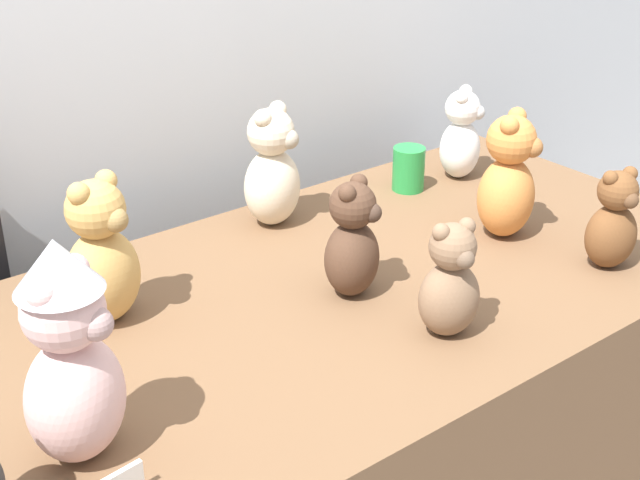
{
  "coord_description": "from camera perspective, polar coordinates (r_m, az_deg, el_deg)",
  "views": [
    {
      "loc": [
        -0.95,
        -0.96,
        1.6
      ],
      "look_at": [
        0.0,
        0.25,
        0.84
      ],
      "focal_mm": 50.2,
      "sensor_mm": 36.0,
      "label": 1
    }
  ],
  "objects": [
    {
      "name": "teddy_bear_ginger",
      "position": [
        2.01,
        11.89,
        3.82
      ],
      "size": [
        0.19,
        0.18,
        0.29
      ],
      "rotation": [
        0.0,
        0.0,
        0.48
      ],
      "color": "#D17F3D",
      "rests_on": "display_table"
    },
    {
      "name": "teddy_bear_mocha",
      "position": [
        1.62,
        8.31,
        -2.7
      ],
      "size": [
        0.13,
        0.12,
        0.23
      ],
      "rotation": [
        0.0,
        0.0,
        -0.2
      ],
      "color": "#7F6047",
      "rests_on": "display_table"
    },
    {
      "name": "teddy_bear_chestnut",
      "position": [
        1.93,
        18.19,
        1.11
      ],
      "size": [
        0.13,
        0.12,
        0.22
      ],
      "rotation": [
        0.0,
        0.0,
        -0.2
      ],
      "color": "brown",
      "rests_on": "display_table"
    },
    {
      "name": "display_table",
      "position": [
        1.98,
        -0.0,
        -12.5
      ],
      "size": [
        1.88,
        0.89,
        0.72
      ],
      "primitive_type": "cube",
      "color": "brown",
      "rests_on": "ground_plane"
    },
    {
      "name": "teddy_bear_honey",
      "position": [
        1.68,
        -13.77,
        -0.94
      ],
      "size": [
        0.18,
        0.17,
        0.29
      ],
      "rotation": [
        0.0,
        0.0,
        0.37
      ],
      "color": "tan",
      "rests_on": "display_table"
    },
    {
      "name": "party_cup_green",
      "position": [
        2.24,
        5.66,
        4.54
      ],
      "size": [
        0.08,
        0.08,
        0.11
      ],
      "primitive_type": "cylinder",
      "color": "#238C3D",
      "rests_on": "display_table"
    },
    {
      "name": "teddy_bear_cocoa",
      "position": [
        1.73,
        2.09,
        -0.11
      ],
      "size": [
        0.16,
        0.15,
        0.24
      ],
      "rotation": [
        0.0,
        0.0,
        0.48
      ],
      "color": "#4C3323",
      "rests_on": "display_table"
    },
    {
      "name": "teddy_bear_cream",
      "position": [
        2.02,
        -3.07,
        4.5
      ],
      "size": [
        0.18,
        0.17,
        0.28
      ],
      "rotation": [
        0.0,
        0.0,
        0.44
      ],
      "color": "beige",
      "rests_on": "display_table"
    },
    {
      "name": "teddy_bear_snow",
      "position": [
        2.32,
        8.97,
        6.56
      ],
      "size": [
        0.16,
        0.15,
        0.24
      ],
      "rotation": [
        0.0,
        0.0,
        0.58
      ],
      "color": "white",
      "rests_on": "display_table"
    },
    {
      "name": "teddy_bear_blush",
      "position": [
        1.33,
        -15.65,
        -7.07
      ],
      "size": [
        0.21,
        0.2,
        0.36
      ],
      "rotation": [
        0.0,
        0.0,
        0.57
      ],
      "color": "beige",
      "rests_on": "display_table"
    }
  ]
}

